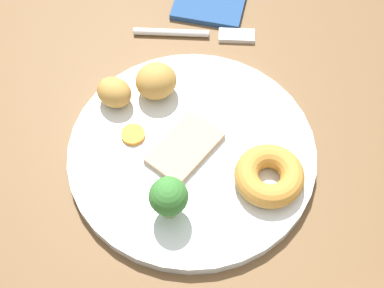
{
  "coord_description": "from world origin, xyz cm",
  "views": [
    {
      "loc": [
        31.62,
        -0.67,
        57.71
      ],
      "look_at": [
        -0.12,
        -1.44,
        6.0
      ],
      "focal_mm": 53.23,
      "sensor_mm": 36.0,
      "label": 1
    }
  ],
  "objects": [
    {
      "name": "meat_slice_main",
      "position": [
        -0.24,
        -2.21,
        5.4
      ],
      "size": [
        9.34,
        8.76,
        0.8
      ],
      "primitive_type": "cube",
      "rotation": [
        0.0,
        0.0,
        5.63
      ],
      "color": "tan",
      "rests_on": "dinner_plate"
    },
    {
      "name": "fork",
      "position": [
        -17.67,
        -1.08,
        3.99
      ],
      "size": [
        2.11,
        15.28,
        0.9
      ],
      "rotation": [
        0.0,
        0.0,
        1.55
      ],
      "color": "silver",
      "rests_on": "dining_table"
    },
    {
      "name": "yorkshire_pudding",
      "position": [
        3.68,
        6.6,
        6.25
      ],
      "size": [
        7.26,
        7.26,
        2.5
      ],
      "primitive_type": "torus",
      "color": "#C68938",
      "rests_on": "dinner_plate"
    },
    {
      "name": "dining_table",
      "position": [
        0.0,
        0.0,
        1.8
      ],
      "size": [
        120.0,
        84.0,
        3.6
      ],
      "primitive_type": "cube",
      "color": "brown",
      "rests_on": "ground"
    },
    {
      "name": "dinner_plate",
      "position": [
        -0.12,
        -1.44,
        4.3
      ],
      "size": [
        26.96,
        26.96,
        1.4
      ],
      "primitive_type": "cylinder",
      "color": "white",
      "rests_on": "dining_table"
    },
    {
      "name": "roast_potato_left",
      "position": [
        -6.26,
        -10.27,
        6.69
      ],
      "size": [
        4.96,
        5.2,
        3.38
      ],
      "primitive_type": "ellipsoid",
      "rotation": [
        0.0,
        0.0,
        1.07
      ],
      "color": "#BC8C42",
      "rests_on": "dinner_plate"
    },
    {
      "name": "broccoli_floret",
      "position": [
        7.29,
        -3.53,
        8.14
      ],
      "size": [
        3.91,
        3.91,
        5.29
      ],
      "color": "#8CB766",
      "rests_on": "dinner_plate"
    },
    {
      "name": "roast_potato_right",
      "position": [
        -7.69,
        -5.66,
        7.06
      ],
      "size": [
        5.65,
        5.86,
        4.11
      ],
      "primitive_type": "ellipsoid",
      "rotation": [
        0.0,
        0.0,
        3.48
      ],
      "color": "#BC8C42",
      "rests_on": "dinner_plate"
    },
    {
      "name": "carrot_coin_front",
      "position": [
        -1.65,
        -7.93,
        5.26
      ],
      "size": [
        2.65,
        2.65,
        0.52
      ],
      "primitive_type": "cylinder",
      "color": "orange",
      "rests_on": "dinner_plate"
    }
  ]
}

